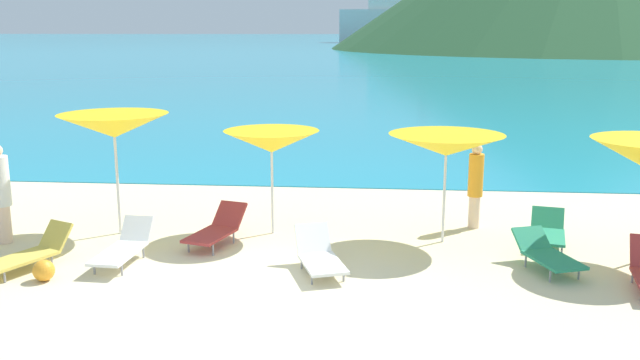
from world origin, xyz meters
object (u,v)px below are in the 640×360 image
umbrella_2 (114,126)px  lounge_chair_3 (217,228)px  cruise_ship (456,13)px  beachgoer_2 (0,191)px  beachgoer_0 (475,183)px  beach_ball (44,270)px  lounge_chair_4 (28,253)px  umbrella_3 (272,142)px  lounge_chair_1 (319,256)px  lounge_chair_5 (547,254)px  lounge_chair_2 (123,247)px  lounge_chair_0 (547,231)px  umbrella_4 (446,145)px

umbrella_2 → lounge_chair_3: size_ratio=1.46×
lounge_chair_3 → cruise_ship: cruise_ship is taller
beachgoer_2 → beachgoer_0: bearing=34.6°
beach_ball → lounge_chair_4: bearing=134.9°
umbrella_3 → lounge_chair_4: 4.75m
lounge_chair_1 → lounge_chair_4: bearing=164.2°
lounge_chair_4 → umbrella_2: bearing=94.6°
lounge_chair_4 → lounge_chair_5: 8.72m
beachgoer_0 → cruise_ship: bearing=89.7°
beachgoer_2 → beach_ball: 2.67m
beach_ball → lounge_chair_5: bearing=8.6°
lounge_chair_2 → lounge_chair_5: lounge_chair_2 is taller
lounge_chair_3 → beachgoer_2: 4.10m
lounge_chair_0 → lounge_chair_2: size_ratio=0.90×
umbrella_2 → lounge_chair_3: umbrella_2 is taller
lounge_chair_2 → lounge_chair_3: bearing=42.6°
lounge_chair_4 → beachgoer_0: (7.80, 3.13, 0.66)m
beachgoer_0 → lounge_chair_3: bearing=-157.0°
umbrella_2 → cruise_ship: bearing=82.2°
lounge_chair_0 → lounge_chair_3: size_ratio=0.91×
umbrella_3 → lounge_chair_0: umbrella_3 is taller
lounge_chair_2 → umbrella_4: bearing=19.9°
lounge_chair_1 → beachgoer_0: (2.89, 2.84, 0.65)m
lounge_chair_0 → lounge_chair_1: size_ratio=0.98×
beachgoer_2 → lounge_chair_5: bearing=19.6°
lounge_chair_3 → beach_ball: (-2.33, -2.10, -0.14)m
lounge_chair_0 → lounge_chair_2: bearing=-154.0°
lounge_chair_1 → lounge_chair_4: size_ratio=0.89×
umbrella_4 → lounge_chair_3: umbrella_4 is taller
lounge_chair_0 → cruise_ship: bearing=97.9°
beachgoer_2 → beach_ball: (1.71, -1.88, -0.82)m
lounge_chair_3 → umbrella_3: bearing=58.2°
beach_ball → umbrella_3: bearing=42.0°
lounge_chair_5 → beachgoer_2: 9.91m
lounge_chair_0 → lounge_chair_4: size_ratio=0.87×
lounge_chair_5 → cruise_ship: bearing=65.3°
umbrella_3 → umbrella_4: bearing=-4.8°
umbrella_2 → lounge_chair_0: 8.46m
lounge_chair_1 → beachgoer_2: size_ratio=0.81×
umbrella_3 → beach_ball: (-3.25, -2.93, -1.66)m
lounge_chair_1 → beach_ball: size_ratio=4.39×
umbrella_3 → beachgoer_0: size_ratio=1.19×
lounge_chair_1 → lounge_chair_2: bearing=158.3°
lounge_chair_4 → beachgoer_2: beachgoer_2 is taller
umbrella_4 → beach_ball: 7.27m
lounge_chair_2 → beachgoer_0: bearing=26.4°
beachgoer_2 → umbrella_3: bearing=35.3°
umbrella_2 → cruise_ship: cruise_ship is taller
lounge_chair_4 → beachgoer_2: (-1.17, 1.34, 0.73)m
umbrella_4 → beach_ball: bearing=-158.0°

